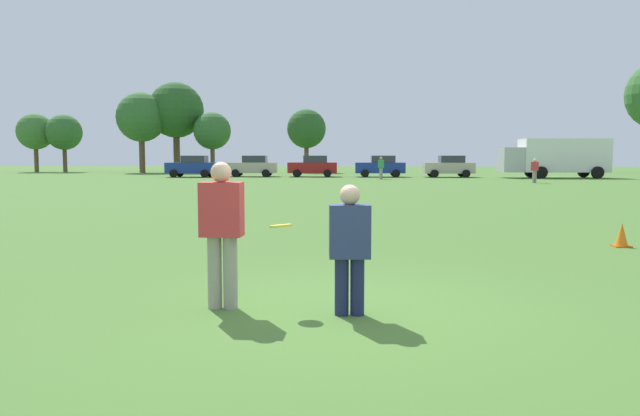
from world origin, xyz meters
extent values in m
plane|color=#47702D|center=(0.00, 0.00, 0.00)|extent=(189.93, 189.93, 0.00)
cylinder|color=gray|center=(-1.47, 0.00, 0.43)|extent=(0.17, 0.17, 0.87)
cylinder|color=gray|center=(-1.28, 0.00, 0.43)|extent=(0.17, 0.17, 0.87)
cube|color=red|center=(-1.38, 0.00, 1.19)|extent=(0.49, 0.28, 0.64)
sphere|color=#D8AD8C|center=(-1.38, 0.00, 1.63)|extent=(0.24, 0.24, 0.24)
cylinder|color=#1E234C|center=(0.23, -0.17, 0.33)|extent=(0.16, 0.16, 0.66)
cylinder|color=#1E234C|center=(0.05, -0.18, 0.33)|extent=(0.16, 0.16, 0.66)
cube|color=navy|center=(0.14, -0.18, 0.97)|extent=(0.49, 0.31, 0.61)
sphere|color=#D8AD8C|center=(0.14, -0.18, 1.38)|extent=(0.23, 0.23, 0.23)
cylinder|color=yellow|center=(-0.69, 0.12, 0.99)|extent=(0.27, 0.27, 0.06)
cube|color=#D8590C|center=(5.41, 5.43, 0.01)|extent=(0.32, 0.32, 0.03)
cone|color=orange|center=(5.41, 5.43, 0.26)|extent=(0.24, 0.24, 0.45)
cube|color=navy|center=(-14.61, 42.95, 0.78)|extent=(4.28, 2.01, 0.90)
cube|color=#2D333D|center=(-14.36, 42.96, 1.50)|extent=(2.08, 1.74, 0.64)
cylinder|color=black|center=(-15.86, 41.89, 0.33)|extent=(0.67, 0.25, 0.66)
cylinder|color=black|center=(-15.96, 43.88, 0.33)|extent=(0.67, 0.25, 0.66)
cylinder|color=black|center=(-13.26, 42.02, 0.33)|extent=(0.67, 0.25, 0.66)
cylinder|color=black|center=(-13.36, 44.01, 0.33)|extent=(0.67, 0.25, 0.66)
cube|color=#B7AD99|center=(-9.73, 44.47, 0.78)|extent=(4.28, 2.01, 0.90)
cube|color=#2D333D|center=(-9.48, 44.48, 1.50)|extent=(2.08, 1.74, 0.64)
cylinder|color=black|center=(-10.98, 43.40, 0.33)|extent=(0.67, 0.25, 0.66)
cylinder|color=black|center=(-11.08, 45.40, 0.33)|extent=(0.67, 0.25, 0.66)
cylinder|color=black|center=(-8.38, 43.53, 0.33)|extent=(0.67, 0.25, 0.66)
cylinder|color=black|center=(-8.48, 45.53, 0.33)|extent=(0.67, 0.25, 0.66)
cube|color=maroon|center=(-4.47, 44.55, 0.78)|extent=(4.28, 2.01, 0.90)
cube|color=#2D333D|center=(-4.22, 44.56, 1.50)|extent=(2.08, 1.74, 0.64)
cylinder|color=black|center=(-5.72, 43.48, 0.33)|extent=(0.67, 0.25, 0.66)
cylinder|color=black|center=(-5.82, 45.48, 0.33)|extent=(0.67, 0.25, 0.66)
cylinder|color=black|center=(-3.12, 43.61, 0.33)|extent=(0.67, 0.25, 0.66)
cylinder|color=black|center=(-3.22, 45.61, 0.33)|extent=(0.67, 0.25, 0.66)
cube|color=navy|center=(1.30, 44.60, 0.78)|extent=(4.28, 2.01, 0.90)
cube|color=#2D333D|center=(1.55, 44.61, 1.50)|extent=(2.08, 1.74, 0.64)
cylinder|color=black|center=(0.05, 43.54, 0.33)|extent=(0.67, 0.25, 0.66)
cylinder|color=black|center=(-0.05, 45.53, 0.33)|extent=(0.67, 0.25, 0.66)
cylinder|color=black|center=(2.65, 43.67, 0.33)|extent=(0.67, 0.25, 0.66)
cylinder|color=black|center=(2.55, 45.66, 0.33)|extent=(0.67, 0.25, 0.66)
cube|color=#B7AD99|center=(7.06, 44.50, 0.78)|extent=(4.28, 2.01, 0.90)
cube|color=#2D333D|center=(7.31, 44.51, 1.50)|extent=(2.08, 1.74, 0.64)
cylinder|color=black|center=(5.81, 43.43, 0.33)|extent=(0.67, 0.25, 0.66)
cylinder|color=black|center=(5.71, 45.43, 0.33)|extent=(0.67, 0.25, 0.66)
cylinder|color=black|center=(8.41, 43.56, 0.33)|extent=(0.67, 0.25, 0.66)
cylinder|color=black|center=(8.31, 45.56, 0.33)|extent=(0.67, 0.25, 0.66)
cube|color=white|center=(16.20, 43.57, 1.83)|extent=(6.92, 2.84, 2.70)
cube|color=#B2B2B7|center=(12.01, 43.36, 1.48)|extent=(1.91, 2.39, 2.00)
cylinder|color=black|center=(14.06, 42.10, 0.48)|extent=(0.97, 0.33, 0.96)
cylinder|color=black|center=(13.93, 44.83, 0.48)|extent=(0.97, 0.33, 0.96)
cylinder|color=black|center=(18.48, 42.32, 0.48)|extent=(0.97, 0.33, 0.96)
cylinder|color=black|center=(18.34, 45.05, 0.48)|extent=(0.97, 0.33, 0.96)
cylinder|color=gray|center=(11.49, 34.27, 0.41)|extent=(0.15, 0.15, 0.82)
cylinder|color=gray|center=(11.35, 34.17, 0.41)|extent=(0.15, 0.15, 0.82)
cube|color=red|center=(11.42, 34.22, 1.11)|extent=(0.51, 0.46, 0.58)
sphere|color=beige|center=(11.42, 34.22, 1.51)|extent=(0.22, 0.22, 0.22)
cylinder|color=gray|center=(1.25, 39.32, 0.44)|extent=(0.16, 0.16, 0.88)
cylinder|color=gray|center=(1.34, 39.48, 0.44)|extent=(0.16, 0.16, 0.88)
cube|color=#338C4C|center=(1.29, 39.40, 1.19)|extent=(0.47, 0.55, 0.62)
sphere|color=tan|center=(1.29, 39.40, 1.61)|extent=(0.24, 0.24, 0.24)
cylinder|color=brown|center=(-36.66, 57.39, 1.39)|extent=(0.46, 0.46, 2.79)
sphere|color=#3D7033|center=(-36.66, 57.39, 4.48)|extent=(3.99, 3.99, 3.99)
cylinder|color=brown|center=(-33.38, 57.44, 1.37)|extent=(0.46, 0.46, 2.74)
sphere|color=#33662D|center=(-33.38, 57.44, 4.40)|extent=(3.91, 3.91, 3.91)
cylinder|color=brown|center=(-23.87, 55.74, 1.83)|extent=(0.61, 0.61, 3.67)
sphere|color=#33662D|center=(-23.87, 55.74, 5.89)|extent=(5.24, 5.24, 5.24)
cylinder|color=brown|center=(-20.65, 57.54, 2.10)|extent=(0.70, 0.70, 4.21)
sphere|color=#285623|center=(-20.65, 57.54, 6.76)|extent=(6.01, 6.01, 6.01)
cylinder|color=brown|center=(-16.28, 56.11, 1.38)|extent=(0.46, 0.46, 2.76)
sphere|color=#33662D|center=(-16.28, 56.11, 4.44)|extent=(3.95, 3.95, 3.95)
cylinder|color=brown|center=(-6.34, 57.46, 1.46)|extent=(0.49, 0.49, 2.92)
sphere|color=#285623|center=(-6.34, 57.46, 4.69)|extent=(4.17, 4.17, 4.17)
camera|label=1|loc=(0.35, -6.91, 1.82)|focal=33.66mm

